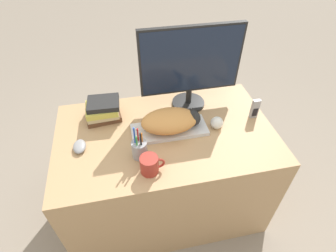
% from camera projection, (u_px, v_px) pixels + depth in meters
% --- Properties ---
extents(ground_plane, '(12.00, 12.00, 0.00)m').
position_uv_depth(ground_plane, '(177.00, 250.00, 1.76)').
color(ground_plane, gray).
extents(desk, '(1.27, 0.77, 0.74)m').
position_uv_depth(desk, '(166.00, 171.00, 1.78)').
color(desk, tan).
rests_on(desk, ground_plane).
extents(keyboard, '(0.44, 0.17, 0.02)m').
position_uv_depth(keyboard, '(169.00, 130.00, 1.53)').
color(keyboard, silver).
rests_on(keyboard, desk).
extents(cat, '(0.34, 0.20, 0.12)m').
position_uv_depth(cat, '(172.00, 120.00, 1.48)').
color(cat, '#D18C47').
rests_on(cat, keyboard).
extents(monitor, '(0.61, 0.21, 0.52)m').
position_uv_depth(monitor, '(191.00, 64.00, 1.53)').
color(monitor, black).
rests_on(monitor, desk).
extents(computer_mouse, '(0.07, 0.11, 0.03)m').
position_uv_depth(computer_mouse, '(80.00, 146.00, 1.42)').
color(computer_mouse, gray).
rests_on(computer_mouse, desk).
extents(coffee_mug, '(0.13, 0.09, 0.10)m').
position_uv_depth(coffee_mug, '(150.00, 165.00, 1.29)').
color(coffee_mug, '#9E2D23').
rests_on(coffee_mug, desk).
extents(pen_cup, '(0.08, 0.08, 0.20)m').
position_uv_depth(pen_cup, '(139.00, 149.00, 1.36)').
color(pen_cup, '#939399').
rests_on(pen_cup, desk).
extents(baseball, '(0.07, 0.07, 0.07)m').
position_uv_depth(baseball, '(217.00, 123.00, 1.53)').
color(baseball, silver).
rests_on(baseball, desk).
extents(phone, '(0.05, 0.02, 0.13)m').
position_uv_depth(phone, '(255.00, 109.00, 1.59)').
color(phone, '#99999E').
rests_on(phone, desk).
extents(book_stack, '(0.22, 0.18, 0.13)m').
position_uv_depth(book_stack, '(103.00, 110.00, 1.58)').
color(book_stack, brown).
rests_on(book_stack, desk).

